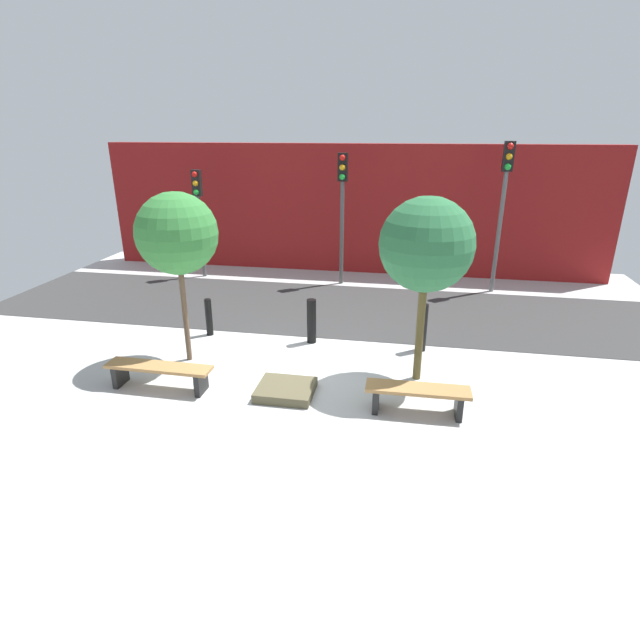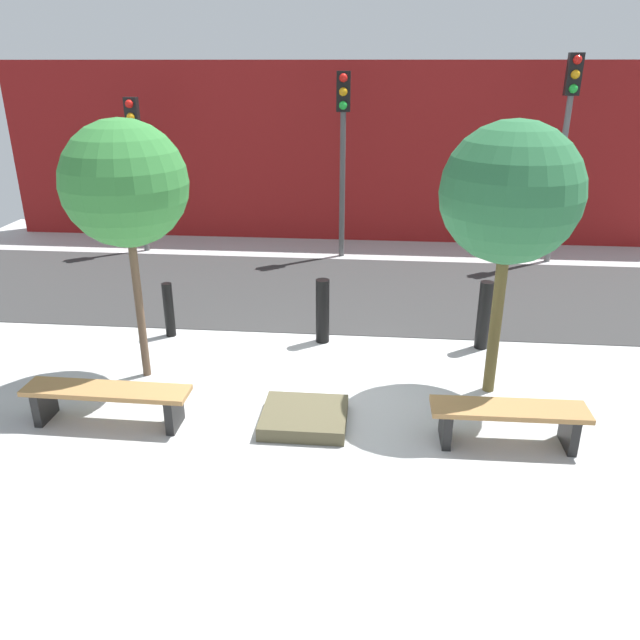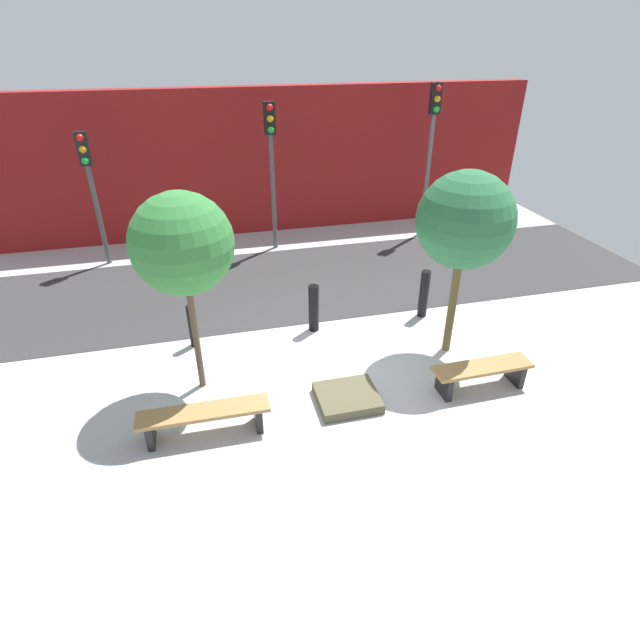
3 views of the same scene
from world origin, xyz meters
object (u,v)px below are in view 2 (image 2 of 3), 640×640
object	(u,v)px
traffic_light_mid_west	(343,133)
traffic_light_west	(135,147)
tree_behind_right_bench	(511,194)
bollard_center	(484,315)
tree_behind_left_bench	(125,184)
bench_right	(508,418)
planter_bed	(304,417)
bollard_far_left	(169,310)
traffic_light_mid_east	(567,124)
bollard_left	(323,311)
bench_left	(107,398)

from	to	relation	value
traffic_light_mid_west	traffic_light_west	bearing A→B (deg)	-179.99
tree_behind_right_bench	bollard_center	distance (m)	2.45
tree_behind_left_bench	bollard_center	bearing A→B (deg)	15.78
bench_right	bollard_center	world-z (taller)	bollard_center
tree_behind_left_bench	bollard_center	size ratio (longest dim) A/B	3.25
planter_bed	bollard_far_left	size ratio (longest dim) A/B	1.16
traffic_light_west	traffic_light_mid_east	xyz separation A→B (m)	(8.94, 0.00, 0.54)
bench_right	tree_behind_left_bench	size ratio (longest dim) A/B	0.51
bollard_left	traffic_light_mid_west	xyz separation A→B (m)	(0.00, 4.62, 2.14)
traffic_light_west	tree_behind_right_bench	bearing A→B (deg)	-41.29
tree_behind_left_bench	bollard_left	xyz separation A→B (m)	(2.31, 1.33, -2.11)
bench_right	traffic_light_mid_east	size ratio (longest dim) A/B	0.41
bollard_far_left	bollard_center	distance (m)	4.80
bench_right	bollard_center	bearing A→B (deg)	87.23
bollard_far_left	tree_behind_right_bench	bearing A→B (deg)	-15.78
tree_behind_left_bench	bollard_far_left	xyz separation A→B (m)	(-0.09, 1.33, -2.18)
tree_behind_left_bench	traffic_light_mid_west	distance (m)	6.39
tree_behind_left_bench	bollard_far_left	world-z (taller)	tree_behind_left_bench
tree_behind_left_bench	traffic_light_mid_east	bearing A→B (deg)	41.30
tree_behind_right_bench	bollard_far_left	distance (m)	5.35
bollard_center	tree_behind_right_bench	bearing A→B (deg)	-93.81
bollard_left	traffic_light_west	distance (m)	6.68
bollard_left	traffic_light_mid_east	xyz separation A→B (m)	(4.47, 4.63, 2.35)
tree_behind_left_bench	tree_behind_right_bench	size ratio (longest dim) A/B	0.99
tree_behind_right_bench	bollard_far_left	world-z (taller)	tree_behind_right_bench
traffic_light_mid_west	tree_behind_left_bench	bearing A→B (deg)	-111.22
bench_right	tree_behind_left_bench	xyz separation A→B (m)	(-4.63, 1.25, 2.27)
tree_behind_right_bench	traffic_light_west	xyz separation A→B (m)	(-6.78, 5.96, -0.27)
bench_right	bench_left	bearing A→B (deg)	179.20
traffic_light_west	bollard_left	bearing A→B (deg)	-45.98
tree_behind_left_bench	tree_behind_right_bench	xyz separation A→B (m)	(4.63, 0.00, -0.03)
planter_bed	traffic_light_west	bearing A→B (deg)	122.52
tree_behind_right_bench	traffic_light_mid_west	bearing A→B (deg)	111.22
planter_bed	tree_behind_left_bench	distance (m)	3.58
planter_bed	bollard_left	xyz separation A→B (m)	(0.00, 2.38, 0.42)
tree_behind_left_bench	traffic_light_mid_east	distance (m)	9.03
bollard_center	traffic_light_west	distance (m)	8.47
bollard_left	traffic_light_mid_west	bearing A→B (deg)	90.00
tree_behind_right_bench	bollard_center	xyz separation A→B (m)	(0.09, 1.33, -2.05)
bench_left	bollard_far_left	size ratio (longest dim) A/B	2.27
tree_behind_left_bench	traffic_light_west	world-z (taller)	tree_behind_left_bench
tree_behind_right_bench	traffic_light_mid_west	world-z (taller)	traffic_light_mid_west
bollard_center	tree_behind_left_bench	bearing A→B (deg)	-164.22
bollard_left	traffic_light_west	xyz separation A→B (m)	(-4.47, 4.62, 1.80)
bench_right	planter_bed	distance (m)	2.33
bench_right	tree_behind_right_bench	size ratio (longest dim) A/B	0.50
bench_left	bollard_center	bearing A→B (deg)	29.53
bench_left	planter_bed	world-z (taller)	bench_left
bollard_left	bench_left	bearing A→B (deg)	-131.83
traffic_light_mid_west	bollard_left	bearing A→B (deg)	-90.00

